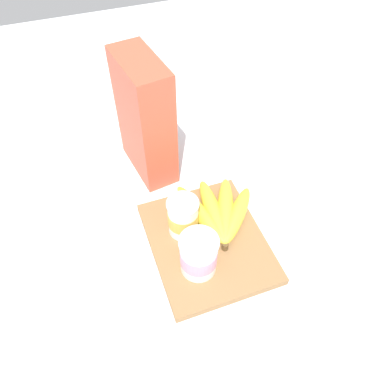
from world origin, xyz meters
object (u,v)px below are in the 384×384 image
Objects in this scene: cutting_board at (207,242)px; cereal_box at (145,119)px; yogurt_cup_front at (199,255)px; yogurt_cup_back at (183,217)px; banana_bunch at (219,212)px.

cereal_box is at bearing 10.20° from cutting_board.
yogurt_cup_front reaches higher than yogurt_cup_back.
yogurt_cup_back is at bearing -0.96° from yogurt_cup_front.
cutting_board is 0.08m from yogurt_cup_back.
cereal_box is (0.27, 0.05, 0.14)m from cutting_board.
banana_bunch is (0.01, -0.08, -0.03)m from yogurt_cup_back.
cereal_box is at bearing 2.53° from yogurt_cup_back.
cereal_box is at bearing 1.51° from yogurt_cup_front.
yogurt_cup_back is at bearing 94.06° from banana_bunch.
cutting_board is 3.06× the size of yogurt_cup_front.
yogurt_cup_back is at bearing 174.14° from cereal_box.
yogurt_cup_front is at bearing 143.29° from cutting_board.
cereal_box is 0.27m from banana_bunch.
yogurt_cup_front is at bearing 179.04° from yogurt_cup_back.
cutting_board is 0.07m from banana_bunch.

